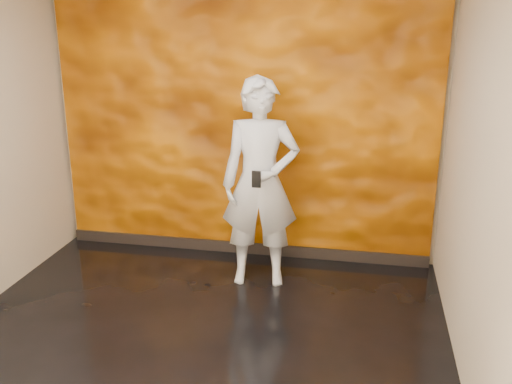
{
  "coord_description": "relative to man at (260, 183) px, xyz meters",
  "views": [
    {
      "loc": [
        1.25,
        -3.66,
        2.49
      ],
      "look_at": [
        0.33,
        0.97,
        1.0
      ],
      "focal_mm": 40.0,
      "sensor_mm": 36.0,
      "label": 1
    }
  ],
  "objects": [
    {
      "name": "baseboard",
      "position": [
        -0.31,
        0.61,
        -0.92
      ],
      "size": [
        3.9,
        0.04,
        0.12
      ],
      "primitive_type": "cube",
      "color": "black",
      "rests_on": "ground"
    },
    {
      "name": "man",
      "position": [
        0.0,
        0.0,
        0.0
      ],
      "size": [
        0.77,
        0.56,
        1.97
      ],
      "primitive_type": "imported",
      "rotation": [
        0.0,
        0.0,
        0.14
      ],
      "color": "#A1A7B2",
      "rests_on": "ground"
    },
    {
      "name": "room",
      "position": [
        -0.31,
        -1.31,
        0.42
      ],
      "size": [
        4.02,
        4.02,
        2.81
      ],
      "color": "black",
      "rests_on": "ground"
    },
    {
      "name": "feature_wall",
      "position": [
        -0.31,
        0.65,
        0.4
      ],
      "size": [
        3.9,
        0.06,
        2.75
      ],
      "primitive_type": "cube",
      "color": "orange",
      "rests_on": "ground"
    },
    {
      "name": "phone",
      "position": [
        0.01,
        -0.26,
        0.11
      ],
      "size": [
        0.08,
        0.02,
        0.15
      ],
      "primitive_type": "cube",
      "rotation": [
        0.0,
        0.0,
        -0.08
      ],
      "color": "black",
      "rests_on": "man"
    }
  ]
}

